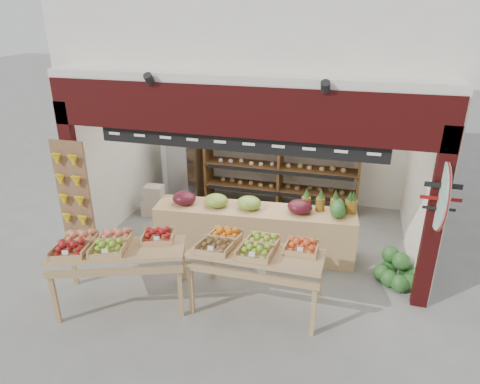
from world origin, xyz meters
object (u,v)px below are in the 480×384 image
Objects in this scene: refrigerator at (183,164)px; display_table_right at (254,249)px; watermelon_pile at (398,272)px; back_shelving at (281,151)px; display_table_left at (112,246)px; cardboard_stack at (165,204)px; mid_counter at (254,229)px.

display_table_right is at bearing -36.47° from refrigerator.
refrigerator is 2.34× the size of watermelon_pile.
back_shelving is 4.61× the size of watermelon_pile.
cardboard_stack is at bearing 100.37° from display_table_left.
mid_counter is at bearing 173.52° from watermelon_pile.
back_shelving is at bearing 24.93° from refrigerator.
back_shelving reaches higher than display_table_left.
mid_counter is at bearing -24.65° from cardboard_stack.
refrigerator is at bearing 84.04° from cardboard_stack.
cardboard_stack is 4.66m from watermelon_pile.
display_table_right is at bearing -43.28° from cardboard_stack.
mid_counter is at bearing 103.54° from display_table_right.
back_shelving is 3.33× the size of cardboard_stack.
watermelon_pile is at bearing -8.67° from refrigerator.
mid_counter reaches higher than cardboard_stack.
back_shelving is 2.65m from cardboard_stack.
refrigerator is 0.82× the size of display_table_left.
cardboard_stack is at bearing -152.25° from back_shelving.
display_table_right is (2.44, -2.30, 0.64)m from cardboard_stack.
refrigerator is 0.93× the size of display_table_right.
refrigerator is 1.69× the size of cardboard_stack.
back_shelving is 1.62× the size of display_table_left.
refrigerator reaches higher than watermelon_pile.
back_shelving is 3.48m from watermelon_pile.
watermelon_pile is at bearing -15.48° from cardboard_stack.
refrigerator is at bearing -171.75° from back_shelving.
watermelon_pile is (2.05, 1.06, -0.69)m from display_table_right.
display_table_left reaches higher than mid_counter.
display_table_right is at bearing -152.65° from watermelon_pile.
display_table_right is (1.94, 0.46, 0.00)m from display_table_left.
mid_counter is at bearing 47.73° from display_table_left.
back_shelving reaches higher than refrigerator.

